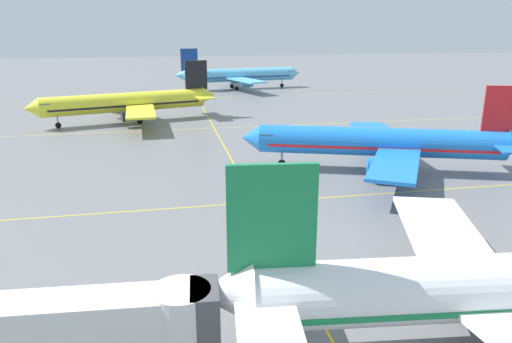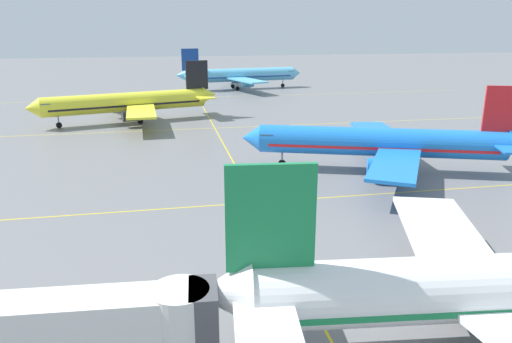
{
  "view_description": "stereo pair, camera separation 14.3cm",
  "coord_description": "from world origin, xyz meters",
  "px_view_note": "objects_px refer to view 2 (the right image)",
  "views": [
    {
      "loc": [
        -10.03,
        -11.04,
        19.66
      ],
      "look_at": [
        0.21,
        40.69,
        3.49
      ],
      "focal_mm": 34.01,
      "sensor_mm": 36.0,
      "label": 1
    },
    {
      "loc": [
        -9.89,
        -11.07,
        19.66
      ],
      "look_at": [
        0.21,
        40.69,
        3.49
      ],
      "focal_mm": 34.01,
      "sensor_mm": 36.0,
      "label": 2
    }
  ],
  "objects_px": {
    "airliner_second_row": "(384,143)",
    "airliner_far_left_stand": "(240,75)",
    "jet_bridge": "(84,320)",
    "airliner_third_row": "(129,102)"
  },
  "relations": [
    {
      "from": "airliner_second_row",
      "to": "jet_bridge",
      "type": "bearing_deg",
      "value": -134.22
    },
    {
      "from": "airliner_second_row",
      "to": "jet_bridge",
      "type": "xyz_separation_m",
      "value": [
        -34.2,
        -35.14,
        -0.06
      ]
    },
    {
      "from": "airliner_second_row",
      "to": "airliner_far_left_stand",
      "type": "xyz_separation_m",
      "value": [
        -5.17,
        90.67,
        0.16
      ]
    },
    {
      "from": "airliner_third_row",
      "to": "airliner_far_left_stand",
      "type": "height_order",
      "value": "airliner_far_left_stand"
    },
    {
      "from": "airliner_far_left_stand",
      "to": "jet_bridge",
      "type": "bearing_deg",
      "value": -102.99
    },
    {
      "from": "airliner_far_left_stand",
      "to": "jet_bridge",
      "type": "xyz_separation_m",
      "value": [
        -29.03,
        -125.82,
        -0.22
      ]
    },
    {
      "from": "airliner_second_row",
      "to": "airliner_third_row",
      "type": "distance_m",
      "value": 55.89
    },
    {
      "from": "airliner_far_left_stand",
      "to": "jet_bridge",
      "type": "distance_m",
      "value": 129.12
    },
    {
      "from": "airliner_far_left_stand",
      "to": "airliner_third_row",
      "type": "bearing_deg",
      "value": -122.74
    },
    {
      "from": "airliner_second_row",
      "to": "airliner_far_left_stand",
      "type": "relative_size",
      "value": 0.94
    }
  ]
}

